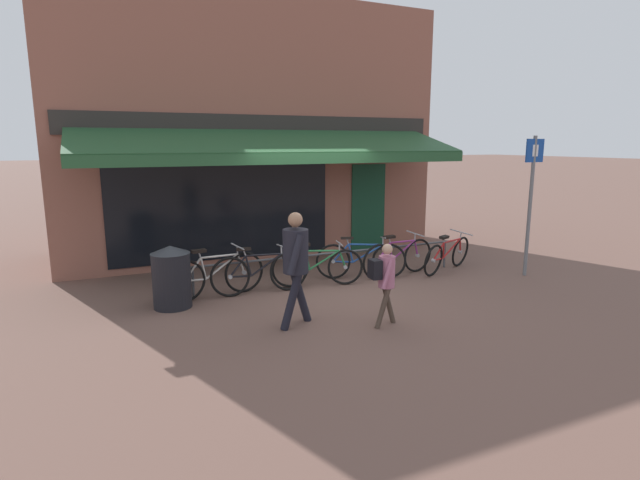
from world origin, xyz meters
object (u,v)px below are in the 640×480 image
bicycle_red (447,255)px  pedestrian_child (385,275)px  bicycle_black (260,273)px  litter_bin (172,277)px  parking_sign (531,192)px  bicycle_silver (215,275)px  bicycle_green (318,267)px  pedestrian_adult (296,257)px  bicycle_purple (398,257)px  bicycle_blue (361,260)px

bicycle_red → pedestrian_child: size_ratio=1.39×
bicycle_black → litter_bin: bearing=-171.2°
parking_sign → bicycle_red: bearing=143.8°
bicycle_silver → bicycle_green: bearing=-11.2°
bicycle_silver → bicycle_black: bicycle_silver is taller
pedestrian_adult → litter_bin: size_ratio=1.65×
bicycle_purple → bicycle_green: bearing=174.3°
bicycle_silver → bicycle_green: 1.88m
bicycle_black → bicycle_green: size_ratio=1.05×
litter_bin → bicycle_purple: bearing=1.9°
bicycle_purple → pedestrian_adult: (-2.87, -1.72, 0.64)m
bicycle_black → bicycle_red: bearing=1.2°
bicycle_green → bicycle_red: bicycle_red is taller
bicycle_red → pedestrian_adult: 4.32m
pedestrian_child → bicycle_black: bearing=120.0°
parking_sign → bicycle_black: bearing=168.6°
bicycle_silver → bicycle_green: size_ratio=1.07×
bicycle_purple → parking_sign: 2.85m
bicycle_green → parking_sign: parking_sign is taller
pedestrian_adult → bicycle_silver: bearing=111.8°
bicycle_green → bicycle_blue: (1.00, 0.16, -0.00)m
pedestrian_child → parking_sign: (4.05, 1.22, 0.90)m
bicycle_purple → pedestrian_child: size_ratio=1.41×
bicycle_silver → litter_bin: 0.78m
pedestrian_adult → bicycle_purple: bearing=29.8°
bicycle_red → bicycle_purple: bearing=149.3°
bicycle_red → litter_bin: size_ratio=1.67×
bicycle_black → pedestrian_child: (1.13, -2.27, 0.39)m
bicycle_blue → pedestrian_adult: 2.89m
bicycle_silver → bicycle_purple: size_ratio=1.04×
pedestrian_child → bicycle_purple: bearing=56.1°
bicycle_black → pedestrian_adult: bearing=-86.8°
bicycle_silver → parking_sign: parking_sign is taller
bicycle_silver → bicycle_blue: bicycle_silver is taller
bicycle_black → bicycle_red: size_ratio=1.03×
bicycle_blue → parking_sign: size_ratio=0.62×
pedestrian_child → pedestrian_adult: bearing=157.7°
bicycle_black → litter_bin: 1.52m
bicycle_silver → pedestrian_adult: pedestrian_adult is taller
bicycle_silver → litter_bin: litter_bin is taller
bicycle_blue → pedestrian_adult: size_ratio=1.02×
litter_bin → parking_sign: (6.69, -0.90, 1.15)m
bicycle_purple → bicycle_red: 1.11m
bicycle_red → parking_sign: parking_sign is taller
bicycle_green → pedestrian_child: 2.29m
bicycle_silver → parking_sign: size_ratio=0.65×
bicycle_blue → pedestrian_adult: bearing=-116.4°
bicycle_purple → pedestrian_adult: pedestrian_adult is taller
pedestrian_adult → parking_sign: (5.19, 0.67, 0.64)m
bicycle_black → parking_sign: (5.18, -1.04, 1.28)m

